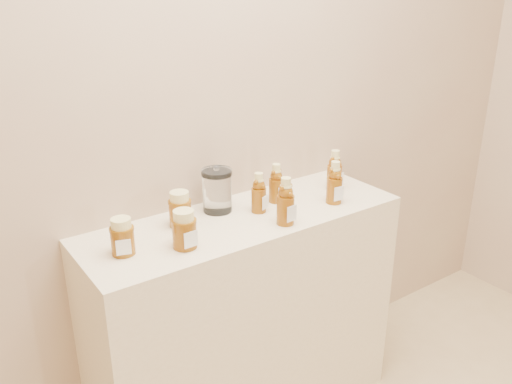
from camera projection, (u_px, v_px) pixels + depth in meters
wall_back at (212, 83)px, 1.93m from camera, size 3.50×0.02×2.70m
display_table at (246, 322)px, 2.11m from camera, size 1.20×0.40×0.90m
bear_bottle_back_left at (259, 190)px, 1.95m from camera, size 0.08×0.08×0.17m
bear_bottle_back_mid at (276, 181)px, 2.04m from camera, size 0.07×0.07×0.17m
bear_bottle_back_right at (335, 168)px, 2.16m from camera, size 0.08×0.08×0.18m
bear_bottle_front_left at (286, 198)px, 1.86m from camera, size 0.07×0.07×0.19m
bear_bottle_front_right at (335, 180)px, 2.03m from camera, size 0.07×0.07×0.19m
honey_jar_left at (122, 236)px, 1.67m from camera, size 0.10×0.10×0.12m
honey_jar_back at (180, 209)px, 1.85m from camera, size 0.08×0.08×0.13m
honey_jar_front at (184, 229)px, 1.71m from camera, size 0.08×0.08×0.13m
glass_canister at (217, 189)px, 1.96m from camera, size 0.14×0.14×0.17m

